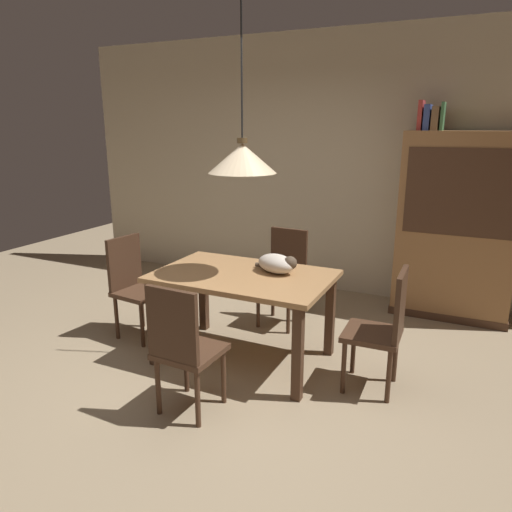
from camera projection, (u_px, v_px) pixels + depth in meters
name	position (u px, v px, depth m)	size (l,w,h in m)	color
ground	(214.00, 392.00, 3.53)	(10.00, 10.00, 0.00)	#998466
back_wall	(327.00, 166.00, 5.45)	(6.40, 0.10, 2.90)	beige
dining_table	(243.00, 286.00, 3.85)	(1.40, 0.90, 0.75)	#A87A4C
chair_near_front	(183.00, 345.00, 3.13)	(0.42, 0.42, 0.93)	#472D1E
chair_left_side	(134.00, 282.00, 4.36)	(0.44, 0.44, 0.93)	#472D1E
chair_right_side	(384.00, 325.00, 3.43)	(0.41, 0.41, 0.93)	#472D1E
chair_far_back	(284.00, 273.00, 4.65)	(0.42, 0.42, 0.93)	#472D1E
cat_sleeping	(277.00, 264.00, 3.83)	(0.41, 0.33, 0.16)	beige
pendant_lamp	(242.00, 158.00, 3.58)	(0.52, 0.52, 1.30)	beige
hutch_bookcase	(456.00, 231.00, 4.72)	(1.12, 0.45, 1.85)	olive
book_red_tall	(421.00, 115.00, 4.60)	(0.04, 0.22, 0.28)	#B73833
book_blue_wide	(428.00, 118.00, 4.58)	(0.06, 0.24, 0.24)	#384C93
book_brown_thick	(436.00, 119.00, 4.56)	(0.06, 0.24, 0.22)	brown
book_green_slim	(443.00, 116.00, 4.53)	(0.03, 0.20, 0.26)	#427A4C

